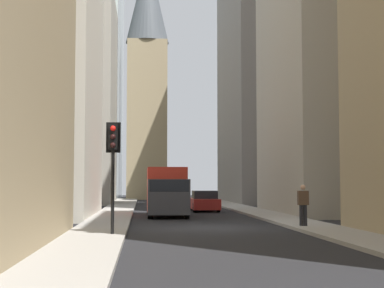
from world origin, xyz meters
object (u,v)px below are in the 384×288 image
Objects in this scene: pedestrian at (303,203)px; traffic_light_foreground at (113,151)px; delivery_truck at (167,191)px; sedan_red at (204,202)px.

traffic_light_foreground is at bearing 112.90° from pedestrian.
delivery_truck is 1.62× the size of traffic_light_foreground.
delivery_truck is 3.73× the size of pedestrian.
pedestrian reaches higher than sedan_red.
delivery_truck is 6.40m from sedan_red.
traffic_light_foreground reaches higher than delivery_truck.
pedestrian is (-15.52, -2.57, 0.42)m from sedan_red.
delivery_truck reaches higher than pedestrian.
sedan_red is 2.48× the size of pedestrian.
pedestrian is at bearing -67.10° from traffic_light_foreground.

